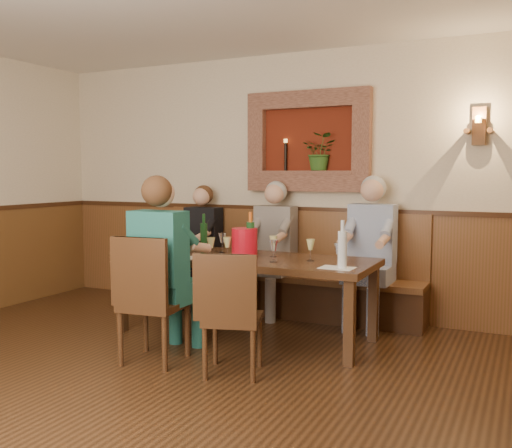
{
  "coord_description": "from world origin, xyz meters",
  "views": [
    {
      "loc": [
        2.37,
        -2.77,
        1.52
      ],
      "look_at": [
        0.1,
        1.9,
        1.05
      ],
      "focal_mm": 40.0,
      "sensor_mm": 36.0,
      "label": 1
    }
  ],
  "objects_px": {
    "wine_bottle_green_b": "(204,237)",
    "spittoon_bucket": "(245,243)",
    "person_bench_right": "(369,264)",
    "bench": "(284,284)",
    "person_bench_left": "(200,257)",
    "dining_table": "(244,264)",
    "chair_near_left": "(153,325)",
    "chair_near_right": "(233,339)",
    "water_bottle": "(342,249)",
    "person_bench_mid": "(272,260)",
    "person_chair_front": "(166,281)",
    "wine_bottle_green_a": "(250,238)"
  },
  "relations": [
    {
      "from": "dining_table",
      "to": "person_bench_left",
      "type": "xyz_separation_m",
      "value": [
        -0.99,
        0.84,
        -0.11
      ]
    },
    {
      "from": "person_chair_front",
      "to": "wine_bottle_green_b",
      "type": "relative_size",
      "value": 3.99
    },
    {
      "from": "wine_bottle_green_a",
      "to": "chair_near_right",
      "type": "bearing_deg",
      "value": -71.25
    },
    {
      "from": "person_bench_right",
      "to": "wine_bottle_green_a",
      "type": "bearing_deg",
      "value": -137.42
    },
    {
      "from": "wine_bottle_green_b",
      "to": "spittoon_bucket",
      "type": "bearing_deg",
      "value": -10.85
    },
    {
      "from": "person_bench_mid",
      "to": "wine_bottle_green_b",
      "type": "xyz_separation_m",
      "value": [
        -0.37,
        -0.79,
        0.31
      ]
    },
    {
      "from": "spittoon_bucket",
      "to": "wine_bottle_green_a",
      "type": "relative_size",
      "value": 0.65
    },
    {
      "from": "person_chair_front",
      "to": "person_bench_mid",
      "type": "bearing_deg",
      "value": 81.7
    },
    {
      "from": "wine_bottle_green_b",
      "to": "person_bench_left",
      "type": "bearing_deg",
      "value": 124.22
    },
    {
      "from": "chair_near_right",
      "to": "bench",
      "type": "bearing_deg",
      "value": 83.7
    },
    {
      "from": "person_bench_mid",
      "to": "spittoon_bucket",
      "type": "relative_size",
      "value": 5.38
    },
    {
      "from": "bench",
      "to": "wine_bottle_green_b",
      "type": "bearing_deg",
      "value": -117.17
    },
    {
      "from": "person_bench_right",
      "to": "water_bottle",
      "type": "height_order",
      "value": "person_bench_right"
    },
    {
      "from": "chair_near_left",
      "to": "person_chair_front",
      "type": "distance_m",
      "value": 0.37
    },
    {
      "from": "dining_table",
      "to": "water_bottle",
      "type": "relative_size",
      "value": 6.15
    },
    {
      "from": "spittoon_bucket",
      "to": "chair_near_left",
      "type": "bearing_deg",
      "value": -111.09
    },
    {
      "from": "chair_near_right",
      "to": "person_bench_right",
      "type": "height_order",
      "value": "person_bench_right"
    },
    {
      "from": "chair_near_left",
      "to": "person_bench_right",
      "type": "bearing_deg",
      "value": 47.76
    },
    {
      "from": "chair_near_left",
      "to": "person_bench_mid",
      "type": "height_order",
      "value": "person_bench_mid"
    },
    {
      "from": "bench",
      "to": "chair_near_right",
      "type": "xyz_separation_m",
      "value": [
        0.38,
        -1.87,
        -0.05
      ]
    },
    {
      "from": "person_bench_mid",
      "to": "person_bench_right",
      "type": "bearing_deg",
      "value": -0.1
    },
    {
      "from": "person_bench_right",
      "to": "wine_bottle_green_b",
      "type": "xyz_separation_m",
      "value": [
        -1.41,
        -0.78,
        0.28
      ]
    },
    {
      "from": "chair_near_right",
      "to": "wine_bottle_green_a",
      "type": "bearing_deg",
      "value": 90.94
    },
    {
      "from": "dining_table",
      "to": "chair_near_left",
      "type": "bearing_deg",
      "value": -108.7
    },
    {
      "from": "bench",
      "to": "chair_near_left",
      "type": "distance_m",
      "value": 1.93
    },
    {
      "from": "chair_near_left",
      "to": "person_bench_right",
      "type": "xyz_separation_m",
      "value": [
        1.28,
        1.8,
        0.32
      ]
    },
    {
      "from": "wine_bottle_green_b",
      "to": "person_chair_front",
      "type": "bearing_deg",
      "value": -81.05
    },
    {
      "from": "chair_near_left",
      "to": "person_bench_mid",
      "type": "distance_m",
      "value": 1.84
    },
    {
      "from": "chair_near_left",
      "to": "person_chair_front",
      "type": "xyz_separation_m",
      "value": [
        -0.0,
        0.19,
        0.32
      ]
    },
    {
      "from": "wine_bottle_green_a",
      "to": "person_bench_mid",
      "type": "bearing_deg",
      "value": 100.59
    },
    {
      "from": "chair_near_right",
      "to": "person_bench_mid",
      "type": "bearing_deg",
      "value": 87.21
    },
    {
      "from": "person_bench_mid",
      "to": "water_bottle",
      "type": "distance_m",
      "value": 1.57
    },
    {
      "from": "spittoon_bucket",
      "to": "water_bottle",
      "type": "relative_size",
      "value": 0.68
    },
    {
      "from": "wine_bottle_green_a",
      "to": "person_bench_left",
      "type": "bearing_deg",
      "value": 141.95
    },
    {
      "from": "person_bench_mid",
      "to": "wine_bottle_green_b",
      "type": "distance_m",
      "value": 0.92
    },
    {
      "from": "bench",
      "to": "person_bench_right",
      "type": "height_order",
      "value": "person_bench_right"
    },
    {
      "from": "spittoon_bucket",
      "to": "wine_bottle_green_b",
      "type": "relative_size",
      "value": 0.71
    },
    {
      "from": "bench",
      "to": "person_bench_right",
      "type": "bearing_deg",
      "value": -6.43
    },
    {
      "from": "person_bench_left",
      "to": "spittoon_bucket",
      "type": "height_order",
      "value": "person_bench_left"
    },
    {
      "from": "bench",
      "to": "chair_near_right",
      "type": "distance_m",
      "value": 1.91
    },
    {
      "from": "chair_near_right",
      "to": "person_bench_left",
      "type": "relative_size",
      "value": 0.68
    },
    {
      "from": "bench",
      "to": "person_bench_right",
      "type": "xyz_separation_m",
      "value": [
        0.96,
        -0.11,
        0.29
      ]
    },
    {
      "from": "chair_near_right",
      "to": "person_bench_mid",
      "type": "height_order",
      "value": "person_bench_mid"
    },
    {
      "from": "chair_near_right",
      "to": "person_chair_front",
      "type": "height_order",
      "value": "person_chair_front"
    },
    {
      "from": "person_bench_right",
      "to": "water_bottle",
      "type": "xyz_separation_m",
      "value": [
        0.06,
        -1.07,
        0.29
      ]
    },
    {
      "from": "chair_near_left",
      "to": "person_bench_mid",
      "type": "bearing_deg",
      "value": 75.89
    },
    {
      "from": "dining_table",
      "to": "wine_bottle_green_b",
      "type": "xyz_separation_m",
      "value": [
        -0.46,
        0.05,
        0.23
      ]
    },
    {
      "from": "person_bench_right",
      "to": "person_chair_front",
      "type": "xyz_separation_m",
      "value": [
        -1.28,
        -1.61,
        0.0
      ]
    },
    {
      "from": "chair_near_left",
      "to": "spittoon_bucket",
      "type": "bearing_deg",
      "value": 62.17
    },
    {
      "from": "wine_bottle_green_a",
      "to": "dining_table",
      "type": "bearing_deg",
      "value": -168.23
    }
  ]
}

